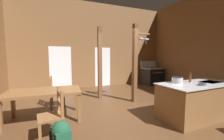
# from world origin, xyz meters

# --- Properties ---
(ground_plane) EXTENTS (8.53, 8.10, 0.10)m
(ground_plane) POSITION_xyz_m (0.00, 0.00, -0.05)
(ground_plane) COLOR brown
(wall_back) EXTENTS (8.53, 0.14, 4.31)m
(wall_back) POSITION_xyz_m (0.00, 3.72, 2.15)
(wall_back) COLOR brown
(wall_back) RESTS_ON ground_plane
(wall_right) EXTENTS (0.14, 8.10, 4.31)m
(wall_right) POSITION_xyz_m (3.93, 0.00, 2.15)
(wall_right) COLOR brown
(wall_right) RESTS_ON ground_plane
(glazed_door_back_left) EXTENTS (1.00, 0.01, 2.05)m
(glazed_door_back_left) POSITION_xyz_m (-1.74, 3.64, 1.02)
(glazed_door_back_left) COLOR white
(glazed_door_back_left) RESTS_ON ground_plane
(glazed_panel_back_right) EXTENTS (0.84, 0.01, 2.05)m
(glazed_panel_back_right) POSITION_xyz_m (0.39, 3.64, 1.02)
(glazed_panel_back_right) COLOR white
(glazed_panel_back_right) RESTS_ON ground_plane
(kitchen_island) EXTENTS (2.20, 1.06, 0.89)m
(kitchen_island) POSITION_xyz_m (1.51, -0.99, 0.44)
(kitchen_island) COLOR brown
(kitchen_island) RESTS_ON ground_plane
(stove_range) EXTENTS (1.23, 0.93, 1.32)m
(stove_range) POSITION_xyz_m (3.17, 3.02, 0.48)
(stove_range) COLOR black
(stove_range) RESTS_ON ground_plane
(support_post_with_pot_rack) EXTENTS (0.69, 0.24, 2.66)m
(support_post_with_pot_rack) POSITION_xyz_m (0.63, 0.69, 1.43)
(support_post_with_pot_rack) COLOR brown
(support_post_with_pot_rack) RESTS_ON ground_plane
(support_post_center) EXTENTS (0.14, 0.14, 2.66)m
(support_post_center) POSITION_xyz_m (-0.39, 1.54, 1.33)
(support_post_center) COLOR brown
(support_post_center) RESTS_ON ground_plane
(dining_table) EXTENTS (1.74, 0.98, 0.74)m
(dining_table) POSITION_xyz_m (-2.19, 0.25, 0.65)
(dining_table) COLOR brown
(dining_table) RESTS_ON ground_plane
(ladderback_chair_near_window) EXTENTS (0.46, 0.46, 0.95)m
(ladderback_chair_near_window) POSITION_xyz_m (-1.94, 1.21, 0.45)
(ladderback_chair_near_window) COLOR olive
(ladderback_chair_near_window) RESTS_ON ground_plane
(ladderback_chair_by_post) EXTENTS (0.50, 0.50, 0.95)m
(ladderback_chair_by_post) POSITION_xyz_m (-1.97, -0.65, 0.45)
(ladderback_chair_by_post) COLOR olive
(ladderback_chair_by_post) RESTS_ON ground_plane
(backpack) EXTENTS (0.35, 0.37, 0.60)m
(backpack) POSITION_xyz_m (-1.85, -1.30, 0.31)
(backpack) COLOR #1E5138
(backpack) RESTS_ON ground_plane
(stockpot_on_counter) EXTENTS (0.35, 0.28, 0.16)m
(stockpot_on_counter) POSITION_xyz_m (1.00, -0.77, 0.97)
(stockpot_on_counter) COLOR #B7BABF
(stockpot_on_counter) RESTS_ON kitchen_island
(mixing_bowl_on_counter) EXTENTS (0.18, 0.18, 0.06)m
(mixing_bowl_on_counter) POSITION_xyz_m (1.30, -1.23, 0.92)
(mixing_bowl_on_counter) COLOR slate
(mixing_bowl_on_counter) RESTS_ON kitchen_island
(bottle_tall_on_counter) EXTENTS (0.06, 0.06, 0.28)m
(bottle_tall_on_counter) POSITION_xyz_m (1.42, -0.80, 1.00)
(bottle_tall_on_counter) COLOR #56331E
(bottle_tall_on_counter) RESTS_ON kitchen_island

